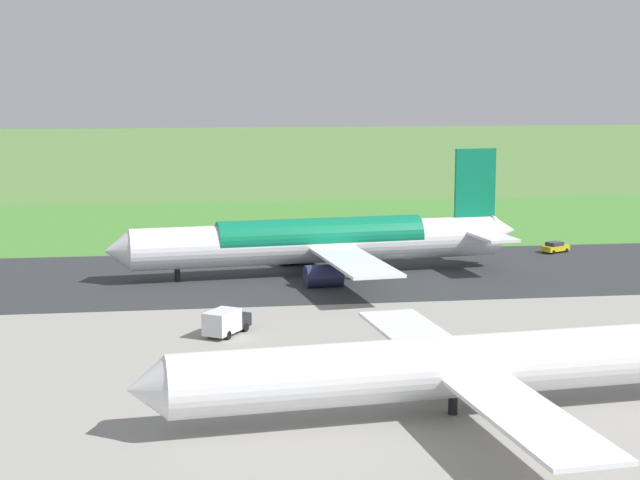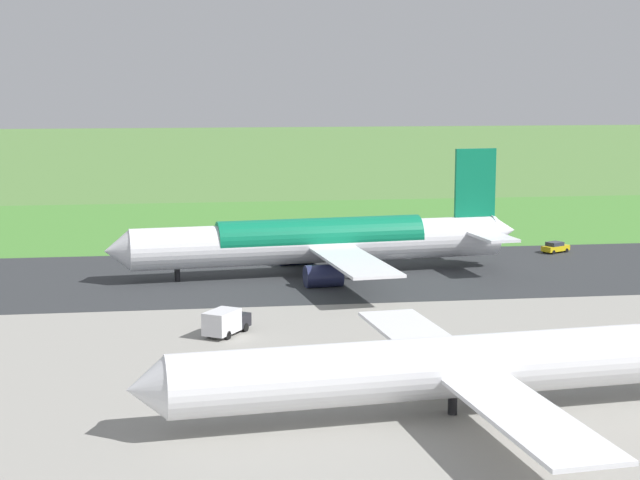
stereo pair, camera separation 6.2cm
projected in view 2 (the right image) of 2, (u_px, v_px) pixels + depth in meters
ground_plane at (396, 273)px, 129.69m from camera, size 800.00×800.00×0.00m
runway_asphalt at (396, 272)px, 129.69m from camera, size 600.00×35.07×0.06m
apron_concrete at (530, 390)px, 80.58m from camera, size 440.00×110.00×0.05m
grass_verge_foreground at (347, 229)px, 167.13m from camera, size 600.00×80.00×0.04m
airliner_main at (323, 241)px, 127.71m from camera, size 54.14×44.39×15.88m
airliner_parked_mid at (457, 365)px, 74.16m from camera, size 47.91×39.27×13.98m
service_truck_fuel at (226, 322)px, 97.51m from camera, size 5.08×6.08×2.65m
service_car_ops at (555, 247)px, 144.23m from camera, size 4.55×3.56×1.62m
no_stopping_sign at (408, 220)px, 167.67m from camera, size 0.60×0.10×2.28m
traffic_cone_orange at (383, 226)px, 169.17m from camera, size 0.40×0.40×0.55m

